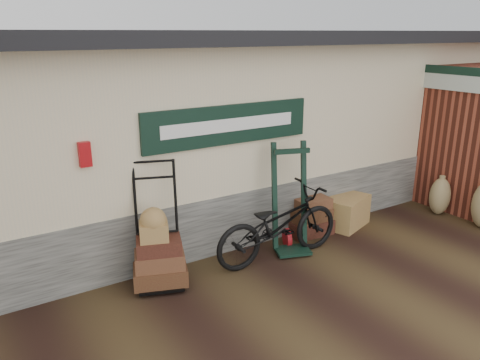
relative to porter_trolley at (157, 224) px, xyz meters
name	(u,v)px	position (x,y,z in m)	size (l,w,h in m)	color
ground	(285,273)	(1.54, -0.74, -0.82)	(80.00, 80.00, 0.00)	black
station_building	(192,126)	(1.53, 2.00, 0.79)	(14.40, 4.10, 3.20)	#4C4C47
brick_outbuilding	(436,130)	(6.23, 0.46, 0.48)	(1.71, 4.51, 2.62)	maroon
porter_trolley	(157,224)	(0.00, 0.00, 0.00)	(0.82, 0.62, 1.65)	black
green_barrow	(290,199)	(2.04, -0.17, 0.00)	(0.60, 0.50, 1.65)	black
suitcase_stack	(310,216)	(2.69, 0.11, -0.51)	(0.70, 0.44, 0.62)	#391B12
wicker_hamper	(347,211)	(3.44, 0.04, -0.57)	(0.79, 0.52, 0.52)	olive
bicycle	(279,221)	(1.72, -0.32, -0.23)	(2.05, 0.72, 1.19)	black
burlap_sack_left	(440,196)	(5.25, -0.46, -0.48)	(0.43, 0.36, 0.68)	olive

